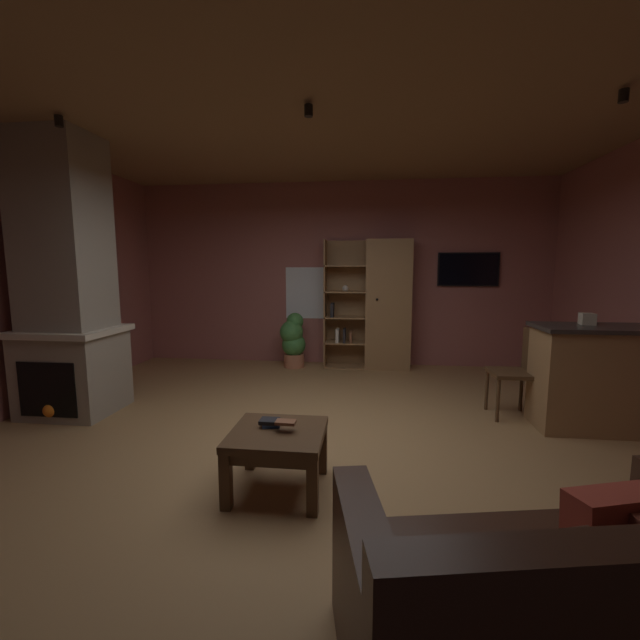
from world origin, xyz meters
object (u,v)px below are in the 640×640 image
Objects in this scene: dining_chair at (520,367)px; table_book_2 at (286,422)px; coffee_table at (278,442)px; stone_fireplace at (67,291)px; potted_floor_plant at (293,340)px; kitchen_bar_counter at (613,379)px; wall_mounted_tv at (468,269)px; leather_couch at (569,622)px; tissue_box at (587,319)px; table_book_1 at (269,421)px; table_book_0 at (271,424)px; bookshelf_cabinet at (382,306)px.

table_book_2 is at bearing -141.61° from dining_chair.
coffee_table is 2.74m from dining_chair.
stone_fireplace is 2.96m from coffee_table.
coffee_table is 3.51m from potted_floor_plant.
kitchen_bar_counter is 1.59× the size of wall_mounted_tv.
wall_mounted_tv reaches higher than potted_floor_plant.
coffee_table is (-2.92, -1.40, -0.16)m from kitchen_bar_counter.
leather_couch is at bearing -33.02° from stone_fireplace.
tissue_box reaches higher than potted_floor_plant.
table_book_1 is at bearing -155.88° from kitchen_bar_counter.
table_book_2 is (0.13, -0.07, 0.02)m from table_book_1.
leather_couch is 13.94× the size of table_book_0.
tissue_box reaches higher than table_book_2.
table_book_1 is 0.16× the size of potted_floor_plant.
bookshelf_cabinet is 3.71m from table_book_2.
table_book_2 is at bearing -101.91° from bookshelf_cabinet.
table_book_0 is 2.75m from dining_chair.
bookshelf_cabinet is at bearing 78.09° from table_book_2.
kitchen_bar_counter is (5.42, 0.15, -0.79)m from stone_fireplace.
stone_fireplace reaches higher than wall_mounted_tv.
bookshelf_cabinet is at bearing 96.03° from leather_couch.
dining_chair reaches higher than table_book_0.
tissue_box reaches higher than table_book_1.
dining_chair is (2.24, 1.60, 0.09)m from table_book_0.
tissue_box is 3.15m from table_book_1.
leather_couch reaches higher than coffee_table.
bookshelf_cabinet is at bearing 75.87° from table_book_1.
coffee_table is 0.14m from table_book_0.
table_book_0 is 0.13× the size of dining_chair.
table_book_0 is (-2.98, -1.33, -0.06)m from kitchen_bar_counter.
table_book_2 is 0.15× the size of dining_chair.
table_book_1 reaches higher than table_book_0.
potted_floor_plant is at bearing 146.43° from dining_chair.
stone_fireplace reaches higher than kitchen_bar_counter.
tissue_box is 0.90× the size of table_book_1.
bookshelf_cabinet reaches higher than coffee_table.
stone_fireplace is 1.69× the size of leather_couch.
table_book_2 is (2.56, -1.26, -0.80)m from stone_fireplace.
tissue_box is at bearing 28.91° from coffee_table.
table_book_1 is at bearing -120.23° from wall_mounted_tv.
stone_fireplace is 4.75m from dining_chair.
kitchen_bar_counter is 11.89× the size of tissue_box.
wall_mounted_tv is at bearing 103.79° from tissue_box.
potted_floor_plant is (-3.45, 2.06, -0.07)m from kitchen_bar_counter.
dining_chair reaches higher than table_book_1.
dining_chair is (-0.75, 0.27, 0.02)m from kitchen_bar_counter.
kitchen_bar_counter reaches higher than dining_chair.
tissue_box reaches higher than coffee_table.
tissue_box is at bearing -76.21° from wall_mounted_tv.
tissue_box is at bearing 63.54° from leather_couch.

